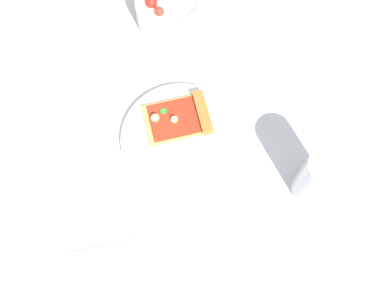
{
  "coord_description": "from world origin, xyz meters",
  "views": [
    {
      "loc": [
        -0.32,
        0.08,
        0.79
      ],
      "look_at": [
        -0.04,
        -0.01,
        0.03
      ],
      "focal_mm": 42.56,
      "sensor_mm": 36.0,
      "label": 1
    }
  ],
  "objects_px": {
    "pizza_slice_main": "(182,118)",
    "salad_bowl": "(168,9)",
    "paper_napkin": "(105,279)",
    "plate": "(181,139)",
    "soda_glass": "(318,179)"
  },
  "relations": [
    {
      "from": "pizza_slice_main",
      "to": "salad_bowl",
      "type": "bearing_deg",
      "value": -8.91
    },
    {
      "from": "plate",
      "to": "salad_bowl",
      "type": "xyz_separation_m",
      "value": [
        0.26,
        -0.05,
        0.03
      ]
    },
    {
      "from": "pizza_slice_main",
      "to": "soda_glass",
      "type": "xyz_separation_m",
      "value": [
        -0.19,
        -0.18,
        0.04
      ]
    },
    {
      "from": "plate",
      "to": "paper_napkin",
      "type": "distance_m",
      "value": 0.28
    },
    {
      "from": "paper_napkin",
      "to": "soda_glass",
      "type": "bearing_deg",
      "value": -82.28
    },
    {
      "from": "plate",
      "to": "pizza_slice_main",
      "type": "xyz_separation_m",
      "value": [
        0.03,
        -0.01,
        0.01
      ]
    },
    {
      "from": "plate",
      "to": "salad_bowl",
      "type": "bearing_deg",
      "value": -10.11
    },
    {
      "from": "plate",
      "to": "paper_napkin",
      "type": "xyz_separation_m",
      "value": [
        -0.21,
        0.19,
        -0.01
      ]
    },
    {
      "from": "pizza_slice_main",
      "to": "paper_napkin",
      "type": "xyz_separation_m",
      "value": [
        -0.24,
        0.2,
        -0.02
      ]
    },
    {
      "from": "pizza_slice_main",
      "to": "salad_bowl",
      "type": "height_order",
      "value": "salad_bowl"
    },
    {
      "from": "salad_bowl",
      "to": "paper_napkin",
      "type": "distance_m",
      "value": 0.53
    },
    {
      "from": "salad_bowl",
      "to": "paper_napkin",
      "type": "height_order",
      "value": "salad_bowl"
    },
    {
      "from": "soda_glass",
      "to": "paper_napkin",
      "type": "distance_m",
      "value": 0.39
    },
    {
      "from": "plate",
      "to": "salad_bowl",
      "type": "relative_size",
      "value": 1.72
    },
    {
      "from": "pizza_slice_main",
      "to": "plate",
      "type": "bearing_deg",
      "value": 162.21
    }
  ]
}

